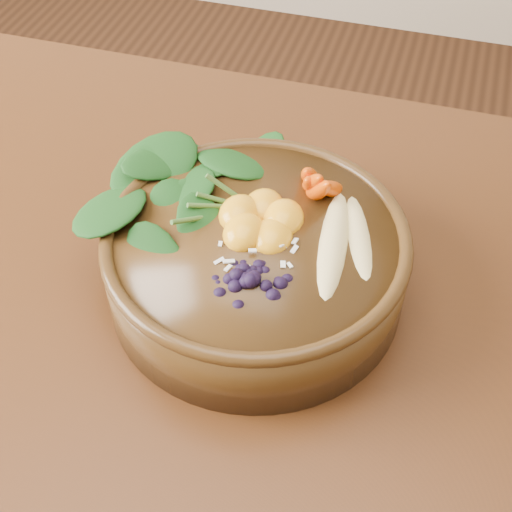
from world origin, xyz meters
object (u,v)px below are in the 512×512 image
Objects in this scene: dining_table at (184,425)px; kale_heap at (217,172)px; carrot_cluster at (319,153)px; banana_halves at (347,229)px; stoneware_bowl at (256,264)px; blueberry_pile at (251,268)px; mandarin_cluster at (260,210)px.

kale_heap reaches higher than dining_table.
banana_halves is at bearing -66.94° from carrot_cluster.
banana_halves is at bearing -13.68° from kale_heap.
stoneware_bowl is 1.73× the size of banana_halves.
carrot_cluster reaches higher than blueberry_pile.
carrot_cluster is at bearing 67.94° from dining_table.
dining_table is 18.89× the size of mandarin_cluster.
dining_table is 10.37× the size of banana_halves.
dining_table is 0.17m from stoneware_bowl.
mandarin_cluster is at bearing 72.41° from dining_table.
kale_heap is 1.13× the size of banana_halves.
carrot_cluster is 0.87× the size of mandarin_cluster.
mandarin_cluster is 0.07m from blueberry_pile.
mandarin_cluster is (0.05, -0.03, -0.01)m from kale_heap.
kale_heap reaches higher than mandarin_cluster.
blueberry_pile reaches higher than banana_halves.
blueberry_pile is (0.05, 0.05, 0.18)m from dining_table.
kale_heap is (-0.05, 0.05, 0.06)m from stoneware_bowl.
banana_halves is at bearing 46.55° from dining_table.
banana_halves is 1.25× the size of blueberry_pile.
carrot_cluster is at bearing 20.38° from kale_heap.
carrot_cluster is at bearing 66.18° from stoneware_bowl.
dining_table is at bearing -135.83° from blueberry_pile.
kale_heap is at bearing 148.09° from mandarin_cluster.
dining_table is at bearing -110.69° from stoneware_bowl.
stoneware_bowl is 0.11m from carrot_cluster.
carrot_cluster is 0.08m from banana_halves.
carrot_cluster reaches higher than mandarin_cluster.
blueberry_pile is at bearing -141.51° from banana_halves.
stoneware_bowl is 0.09m from banana_halves.
dining_table is 21.72× the size of carrot_cluster.
banana_halves is at bearing 48.36° from blueberry_pile.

